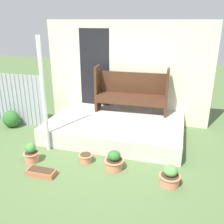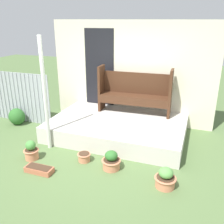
{
  "view_description": "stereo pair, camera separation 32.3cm",
  "coord_description": "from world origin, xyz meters",
  "px_view_note": "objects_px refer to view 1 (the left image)",
  "views": [
    {
      "loc": [
        1.52,
        -4.22,
        2.61
      ],
      "look_at": [
        0.22,
        0.35,
        0.84
      ],
      "focal_mm": 40.0,
      "sensor_mm": 36.0,
      "label": 1
    },
    {
      "loc": [
        1.83,
        -4.12,
        2.61
      ],
      "look_at": [
        0.22,
        0.35,
        0.84
      ],
      "focal_mm": 40.0,
      "sensor_mm": 36.0,
      "label": 2
    }
  ],
  "objects_px": {
    "shrub_by_fence": "(11,119)",
    "flower_pot_left": "(31,154)",
    "bench": "(131,90)",
    "flower_pot_right": "(114,161)",
    "support_post": "(44,97)",
    "flower_pot_middle": "(86,158)",
    "planter_box_rect": "(41,172)",
    "flower_pot_far_right": "(170,176)"
  },
  "relations": [
    {
      "from": "shrub_by_fence",
      "to": "flower_pot_left",
      "type": "bearing_deg",
      "value": -42.78
    },
    {
      "from": "support_post",
      "to": "bench",
      "type": "height_order",
      "value": "support_post"
    },
    {
      "from": "flower_pot_middle",
      "to": "planter_box_rect",
      "type": "bearing_deg",
      "value": -134.26
    },
    {
      "from": "flower_pot_right",
      "to": "shrub_by_fence",
      "type": "distance_m",
      "value": 3.24
    },
    {
      "from": "bench",
      "to": "flower_pot_right",
      "type": "bearing_deg",
      "value": -88.82
    },
    {
      "from": "flower_pot_left",
      "to": "shrub_by_fence",
      "type": "bearing_deg",
      "value": 137.22
    },
    {
      "from": "bench",
      "to": "flower_pot_left",
      "type": "relative_size",
      "value": 4.57
    },
    {
      "from": "support_post",
      "to": "shrub_by_fence",
      "type": "relative_size",
      "value": 5.37
    },
    {
      "from": "flower_pot_left",
      "to": "support_post",
      "type": "bearing_deg",
      "value": 82.15
    },
    {
      "from": "flower_pot_left",
      "to": "flower_pot_right",
      "type": "xyz_separation_m",
      "value": [
        1.6,
        0.21,
        -0.01
      ]
    },
    {
      "from": "bench",
      "to": "flower_pot_middle",
      "type": "xyz_separation_m",
      "value": [
        -0.46,
        -1.98,
        -0.86
      ]
    },
    {
      "from": "support_post",
      "to": "shrub_by_fence",
      "type": "xyz_separation_m",
      "value": [
        -1.51,
        0.81,
        -0.95
      ]
    },
    {
      "from": "flower_pot_right",
      "to": "flower_pot_middle",
      "type": "bearing_deg",
      "value": 173.6
    },
    {
      "from": "bench",
      "to": "flower_pot_right",
      "type": "xyz_separation_m",
      "value": [
        0.12,
        -2.04,
        -0.8
      ]
    },
    {
      "from": "flower_pot_middle",
      "to": "planter_box_rect",
      "type": "xyz_separation_m",
      "value": [
        -0.6,
        -0.62,
        -0.04
      ]
    },
    {
      "from": "flower_pot_right",
      "to": "flower_pot_left",
      "type": "bearing_deg",
      "value": -172.62
    },
    {
      "from": "flower_pot_right",
      "to": "planter_box_rect",
      "type": "xyz_separation_m",
      "value": [
        -1.19,
        -0.55,
        -0.1
      ]
    },
    {
      "from": "flower_pot_far_right",
      "to": "shrub_by_fence",
      "type": "bearing_deg",
      "value": 161.97
    },
    {
      "from": "flower_pot_right",
      "to": "flower_pot_far_right",
      "type": "bearing_deg",
      "value": -11.14
    },
    {
      "from": "flower_pot_right",
      "to": "shrub_by_fence",
      "type": "xyz_separation_m",
      "value": [
        -3.04,
        1.12,
        0.06
      ]
    },
    {
      "from": "flower_pot_left",
      "to": "planter_box_rect",
      "type": "distance_m",
      "value": 0.55
    },
    {
      "from": "flower_pot_middle",
      "to": "planter_box_rect",
      "type": "distance_m",
      "value": 0.86
    },
    {
      "from": "bench",
      "to": "flower_pot_left",
      "type": "height_order",
      "value": "bench"
    },
    {
      "from": "flower_pot_right",
      "to": "planter_box_rect",
      "type": "relative_size",
      "value": 0.7
    },
    {
      "from": "support_post",
      "to": "flower_pot_left",
      "type": "height_order",
      "value": "support_post"
    },
    {
      "from": "support_post",
      "to": "planter_box_rect",
      "type": "relative_size",
      "value": 4.51
    },
    {
      "from": "flower_pot_right",
      "to": "shrub_by_fence",
      "type": "relative_size",
      "value": 0.83
    },
    {
      "from": "flower_pot_left",
      "to": "flower_pot_right",
      "type": "bearing_deg",
      "value": 7.38
    },
    {
      "from": "support_post",
      "to": "flower_pot_far_right",
      "type": "xyz_separation_m",
      "value": [
        2.55,
        -0.52,
        -1.01
      ]
    },
    {
      "from": "flower_pot_middle",
      "to": "shrub_by_fence",
      "type": "height_order",
      "value": "shrub_by_fence"
    },
    {
      "from": "support_post",
      "to": "shrub_by_fence",
      "type": "distance_m",
      "value": 1.96
    },
    {
      "from": "flower_pot_far_right",
      "to": "shrub_by_fence",
      "type": "relative_size",
      "value": 0.83
    },
    {
      "from": "flower_pot_middle",
      "to": "shrub_by_fence",
      "type": "relative_size",
      "value": 0.61
    },
    {
      "from": "flower_pot_middle",
      "to": "flower_pot_right",
      "type": "distance_m",
      "value": 0.59
    },
    {
      "from": "flower_pot_far_right",
      "to": "flower_pot_middle",
      "type": "bearing_deg",
      "value": 170.58
    },
    {
      "from": "flower_pot_far_right",
      "to": "shrub_by_fence",
      "type": "height_order",
      "value": "shrub_by_fence"
    },
    {
      "from": "flower_pot_middle",
      "to": "flower_pot_far_right",
      "type": "bearing_deg",
      "value": -9.42
    },
    {
      "from": "bench",
      "to": "planter_box_rect",
      "type": "distance_m",
      "value": 2.95
    },
    {
      "from": "flower_pot_left",
      "to": "flower_pot_right",
      "type": "distance_m",
      "value": 1.62
    },
    {
      "from": "planter_box_rect",
      "to": "support_post",
      "type": "bearing_deg",
      "value": 111.51
    },
    {
      "from": "flower_pot_left",
      "to": "flower_pot_middle",
      "type": "bearing_deg",
      "value": 15.06
    },
    {
      "from": "shrub_by_fence",
      "to": "support_post",
      "type": "bearing_deg",
      "value": -28.12
    }
  ]
}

